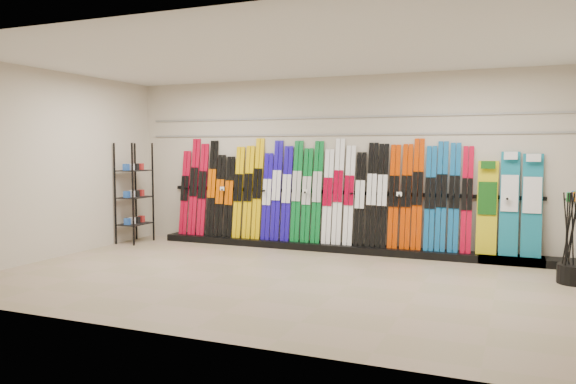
% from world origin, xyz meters
% --- Properties ---
extents(floor, '(8.00, 8.00, 0.00)m').
position_xyz_m(floor, '(0.00, 0.00, 0.00)').
color(floor, gray).
rests_on(floor, ground).
extents(back_wall, '(8.00, 0.00, 8.00)m').
position_xyz_m(back_wall, '(0.00, 2.50, 1.50)').
color(back_wall, beige).
rests_on(back_wall, floor).
extents(left_wall, '(0.00, 5.00, 5.00)m').
position_xyz_m(left_wall, '(-4.00, 0.00, 1.50)').
color(left_wall, beige).
rests_on(left_wall, floor).
extents(ceiling, '(8.00, 8.00, 0.00)m').
position_xyz_m(ceiling, '(0.00, 0.00, 3.00)').
color(ceiling, silver).
rests_on(ceiling, back_wall).
extents(ski_rack_base, '(8.00, 0.40, 0.12)m').
position_xyz_m(ski_rack_base, '(0.22, 2.28, 0.06)').
color(ski_rack_base, black).
rests_on(ski_rack_base, floor).
extents(skis, '(5.38, 0.27, 1.83)m').
position_xyz_m(skis, '(-0.44, 2.35, 0.97)').
color(skis, '#B60524').
rests_on(skis, ski_rack_base).
extents(snowboards, '(0.94, 0.25, 1.59)m').
position_xyz_m(snowboards, '(2.77, 2.36, 0.89)').
color(snowboards, gold).
rests_on(snowboards, ski_rack_base).
extents(accessory_rack, '(0.40, 0.60, 1.86)m').
position_xyz_m(accessory_rack, '(-3.75, 1.70, 0.93)').
color(accessory_rack, black).
rests_on(accessory_rack, floor).
extents(pole_bin, '(0.43, 0.43, 0.25)m').
position_xyz_m(pole_bin, '(3.60, 1.23, 0.12)').
color(pole_bin, black).
rests_on(pole_bin, floor).
extents(ski_poles, '(0.32, 0.41, 1.18)m').
position_xyz_m(ski_poles, '(3.58, 1.23, 0.61)').
color(ski_poles, black).
rests_on(ski_poles, pole_bin).
extents(slatwall_rail_0, '(7.60, 0.02, 0.03)m').
position_xyz_m(slatwall_rail_0, '(0.00, 2.48, 2.00)').
color(slatwall_rail_0, gray).
rests_on(slatwall_rail_0, back_wall).
extents(slatwall_rail_1, '(7.60, 0.02, 0.03)m').
position_xyz_m(slatwall_rail_1, '(0.00, 2.48, 2.30)').
color(slatwall_rail_1, gray).
rests_on(slatwall_rail_1, back_wall).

